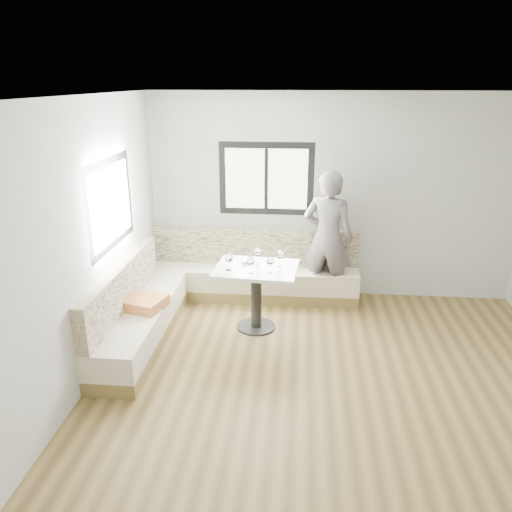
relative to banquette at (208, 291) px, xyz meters
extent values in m
cube|color=brown|center=(1.59, -1.63, -0.33)|extent=(5.00, 5.00, 0.01)
cube|color=white|center=(1.59, -1.63, 2.47)|extent=(5.00, 5.00, 0.01)
cube|color=#B7B7B2|center=(1.59, 0.87, 1.07)|extent=(5.00, 0.01, 2.80)
cube|color=#B7B7B2|center=(1.59, -4.13, 1.07)|extent=(5.00, 0.01, 2.80)
cube|color=#B7B7B2|center=(-0.91, -1.63, 1.07)|extent=(0.01, 5.00, 2.80)
cube|color=black|center=(0.69, 0.86, 1.32)|extent=(1.30, 0.02, 1.00)
cube|color=black|center=(-0.90, -0.73, 1.32)|extent=(0.02, 1.30, 1.00)
cube|color=olive|center=(0.54, 0.60, -0.25)|extent=(2.90, 0.55, 0.16)
cube|color=#F1E0C9|center=(0.54, 0.60, -0.03)|extent=(2.90, 0.55, 0.29)
cube|color=#F6EBC0|center=(0.54, 0.80, 0.37)|extent=(2.90, 0.14, 0.50)
cube|color=olive|center=(-0.63, -0.80, -0.25)|extent=(0.55, 2.25, 0.16)
cube|color=#F1E0C9|center=(-0.63, -0.80, -0.03)|extent=(0.55, 2.25, 0.29)
cube|color=#F6EBC0|center=(-0.84, -0.80, 0.37)|extent=(0.14, 2.25, 0.50)
cube|color=#BB7337|center=(-0.57, -0.81, 0.18)|extent=(0.51, 0.51, 0.12)
cylinder|color=black|center=(0.66, -0.31, -0.32)|extent=(0.48, 0.48, 0.02)
cylinder|color=black|center=(0.66, -0.31, 0.05)|extent=(0.13, 0.13, 0.76)
cube|color=silver|center=(0.66, -0.31, 0.45)|extent=(1.03, 0.83, 0.04)
imported|color=#635D61|center=(1.55, 0.55, 0.59)|extent=(0.77, 0.61, 1.85)
cylinder|color=white|center=(0.52, -0.19, 0.49)|extent=(0.11, 0.11, 0.04)
sphere|color=black|center=(0.54, -0.18, 0.51)|extent=(0.02, 0.02, 0.02)
sphere|color=black|center=(0.51, -0.18, 0.51)|extent=(0.02, 0.02, 0.02)
sphere|color=black|center=(0.52, -0.20, 0.51)|extent=(0.02, 0.02, 0.02)
cylinder|color=white|center=(0.35, -0.43, 0.48)|extent=(0.07, 0.07, 0.01)
cylinder|color=white|center=(0.35, -0.43, 0.52)|extent=(0.01, 0.01, 0.09)
ellipsoid|color=white|center=(0.35, -0.43, 0.62)|extent=(0.09, 0.09, 0.11)
cylinder|color=#47030D|center=(0.35, -0.43, 0.60)|extent=(0.06, 0.06, 0.02)
cylinder|color=white|center=(0.62, -0.51, 0.48)|extent=(0.07, 0.07, 0.01)
cylinder|color=white|center=(0.62, -0.51, 0.52)|extent=(0.01, 0.01, 0.09)
ellipsoid|color=white|center=(0.62, -0.51, 0.62)|extent=(0.09, 0.09, 0.11)
cylinder|color=#47030D|center=(0.62, -0.51, 0.60)|extent=(0.06, 0.06, 0.02)
cylinder|color=white|center=(0.84, -0.47, 0.48)|extent=(0.07, 0.07, 0.01)
cylinder|color=white|center=(0.84, -0.47, 0.52)|extent=(0.01, 0.01, 0.09)
ellipsoid|color=white|center=(0.84, -0.47, 0.62)|extent=(0.09, 0.09, 0.11)
cylinder|color=#47030D|center=(0.84, -0.47, 0.60)|extent=(0.06, 0.06, 0.02)
cylinder|color=white|center=(0.67, -0.21, 0.48)|extent=(0.07, 0.07, 0.01)
cylinder|color=white|center=(0.67, -0.21, 0.52)|extent=(0.01, 0.01, 0.09)
ellipsoid|color=white|center=(0.67, -0.21, 0.62)|extent=(0.09, 0.09, 0.11)
cylinder|color=#47030D|center=(0.67, -0.21, 0.60)|extent=(0.06, 0.06, 0.02)
cylinder|color=white|center=(0.94, -0.25, 0.48)|extent=(0.07, 0.07, 0.01)
cylinder|color=white|center=(0.94, -0.25, 0.52)|extent=(0.01, 0.01, 0.09)
ellipsoid|color=white|center=(0.94, -0.25, 0.62)|extent=(0.09, 0.09, 0.11)
cylinder|color=#47030D|center=(0.94, -0.25, 0.60)|extent=(0.06, 0.06, 0.02)
camera|label=1|loc=(1.19, -5.88, 2.60)|focal=35.00mm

